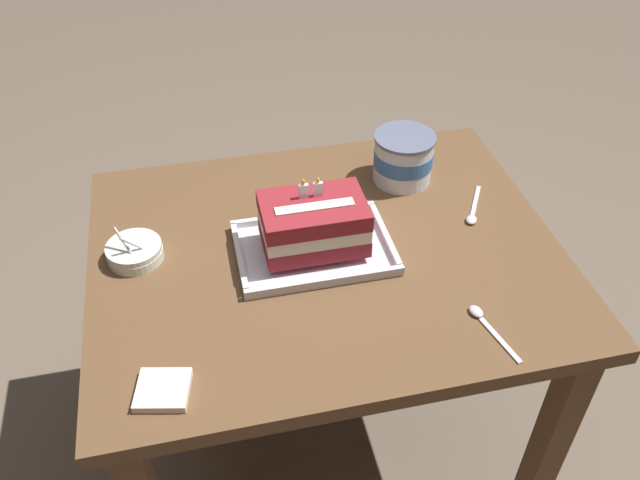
{
  "coord_description": "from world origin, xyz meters",
  "views": [
    {
      "loc": [
        -0.25,
        -1.03,
        1.65
      ],
      "look_at": [
        -0.01,
        -0.0,
        0.73
      ],
      "focal_mm": 37.17,
      "sensor_mm": 36.0,
      "label": 1
    }
  ],
  "objects": [
    {
      "name": "ground_plane",
      "position": [
        0.0,
        0.0,
        0.0
      ],
      "size": [
        8.0,
        8.0,
        0.0
      ],
      "primitive_type": "plane",
      "color": "#6B5B4C"
    },
    {
      "name": "dining_table",
      "position": [
        0.0,
        0.0,
        0.6
      ],
      "size": [
        1.0,
        0.8,
        0.7
      ],
      "color": "brown",
      "rests_on": "ground_plane"
    },
    {
      "name": "foil_tray",
      "position": [
        -0.03,
        -0.0,
        0.71
      ],
      "size": [
        0.33,
        0.23,
        0.02
      ],
      "color": "silver",
      "rests_on": "dining_table"
    },
    {
      "name": "birthday_cake",
      "position": [
        -0.03,
        -0.0,
        0.78
      ],
      "size": [
        0.21,
        0.14,
        0.15
      ],
      "color": "maroon",
      "rests_on": "foil_tray"
    },
    {
      "name": "bowl_stack",
      "position": [
        -0.4,
        0.06,
        0.72
      ],
      "size": [
        0.12,
        0.12,
        0.08
      ],
      "color": "silver",
      "rests_on": "dining_table"
    },
    {
      "name": "ice_cream_tub",
      "position": [
        0.24,
        0.21,
        0.76
      ],
      "size": [
        0.15,
        0.15,
        0.12
      ],
      "color": "white",
      "rests_on": "dining_table"
    },
    {
      "name": "serving_spoon_near_tray",
      "position": [
        0.24,
        -0.27,
        0.71
      ],
      "size": [
        0.05,
        0.15,
        0.01
      ],
      "color": "silver",
      "rests_on": "dining_table"
    },
    {
      "name": "serving_spoon_by_bowls",
      "position": [
        0.35,
        0.04,
        0.71
      ],
      "size": [
        0.09,
        0.14,
        0.01
      ],
      "color": "silver",
      "rests_on": "dining_table"
    },
    {
      "name": "napkin_pile",
      "position": [
        -0.36,
        -0.3,
        0.71
      ],
      "size": [
        0.11,
        0.1,
        0.02
      ],
      "color": "silver",
      "rests_on": "dining_table"
    }
  ]
}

